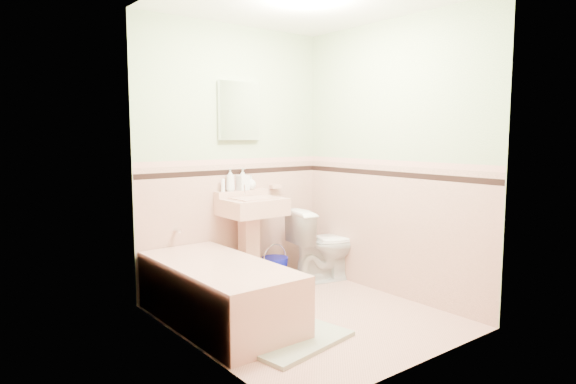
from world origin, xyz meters
TOP-DOWN VIEW (x-y plane):
  - floor at (0.00, 0.00)m, footprint 2.20×2.20m
  - wall_back at (0.00, 1.10)m, footprint 2.50×0.00m
  - wall_front at (0.00, -1.10)m, footprint 2.50×0.00m
  - wall_left at (-1.00, 0.00)m, footprint 0.00×2.50m
  - wall_right at (1.00, 0.00)m, footprint 0.00×2.50m
  - wainscot_back at (0.00, 1.09)m, footprint 2.00×0.00m
  - wainscot_front at (0.00, -1.09)m, footprint 2.00×0.00m
  - wainscot_left at (-0.99, 0.00)m, footprint 0.00×2.20m
  - wainscot_right at (0.99, 0.00)m, footprint 0.00×2.20m
  - accent_back at (0.00, 1.08)m, footprint 2.00×0.00m
  - accent_front at (0.00, -1.08)m, footprint 2.00×0.00m
  - accent_left at (-0.98, 0.00)m, footprint 0.00×2.20m
  - accent_right at (0.98, 0.00)m, footprint 0.00×2.20m
  - cap_back at (0.00, 1.08)m, footprint 2.00×0.00m
  - cap_front at (0.00, -1.08)m, footprint 2.00×0.00m
  - cap_left at (-0.98, 0.00)m, footprint 0.00×2.20m
  - cap_right at (0.98, 0.00)m, footprint 0.00×2.20m
  - bathtub at (-0.63, 0.33)m, footprint 0.70×1.50m
  - tub_faucet at (-0.63, 1.05)m, footprint 0.04×0.12m
  - sink at (0.05, 0.86)m, footprint 0.56×0.48m
  - sink_faucet at (0.05, 1.00)m, footprint 0.02×0.02m
  - medicine_cabinet at (0.05, 1.07)m, footprint 0.44×0.04m
  - soap_dish at (0.47, 1.06)m, footprint 0.11×0.07m
  - soap_bottle_left at (-0.08, 1.04)m, footprint 0.10×0.10m
  - soap_bottle_mid at (0.06, 1.04)m, footprint 0.10×0.10m
  - soap_bottle_right at (0.15, 1.04)m, footprint 0.14×0.14m
  - tube at (-0.16, 1.04)m, footprint 0.05×0.05m
  - toilet at (0.82, 0.69)m, footprint 0.78×0.54m
  - bucket at (0.35, 0.91)m, footprint 0.34×0.34m
  - bath_mat at (-0.40, -0.33)m, footprint 0.86×0.65m
  - shoe at (-0.33, -0.32)m, footprint 0.15×0.11m

SIDE VIEW (x-z plane):
  - floor at x=0.00m, z-range 0.00..0.00m
  - bath_mat at x=-0.40m, z-range 0.00..0.03m
  - shoe at x=-0.33m, z-range 0.03..0.09m
  - bucket at x=0.35m, z-range 0.00..0.26m
  - bathtub at x=-0.63m, z-range 0.00..0.45m
  - toilet at x=0.82m, z-range 0.00..0.74m
  - sink at x=0.05m, z-range 0.00..0.88m
  - wainscot_back at x=0.00m, z-range -0.40..1.60m
  - wainscot_front at x=0.00m, z-range -0.40..1.60m
  - wainscot_left at x=-0.99m, z-range -0.50..1.70m
  - wainscot_right at x=0.99m, z-range -0.50..1.70m
  - tub_faucet at x=-0.63m, z-range 0.61..0.65m
  - sink_faucet at x=0.05m, z-range 0.90..1.00m
  - soap_dish at x=0.47m, z-range 0.93..0.97m
  - tube at x=-0.16m, z-range 0.94..1.06m
  - soap_bottle_right at x=0.15m, z-range 0.94..1.08m
  - soap_bottle_mid at x=0.06m, z-range 0.94..1.16m
  - soap_bottle_left at x=-0.08m, z-range 0.94..1.16m
  - accent_left at x=-0.98m, z-range 0.02..2.22m
  - accent_right at x=0.98m, z-range 0.02..2.22m
  - accent_back at x=0.00m, z-range 0.12..2.12m
  - accent_front at x=0.00m, z-range 0.12..2.12m
  - cap_back at x=0.00m, z-range 0.22..2.22m
  - cap_front at x=0.00m, z-range 0.22..2.22m
  - cap_left at x=-0.98m, z-range 0.12..2.32m
  - cap_right at x=0.98m, z-range 0.12..2.32m
  - wall_back at x=0.00m, z-range 0.00..2.50m
  - wall_front at x=0.00m, z-range 0.00..2.50m
  - wall_left at x=-1.00m, z-range 0.00..2.50m
  - wall_right at x=1.00m, z-range 0.00..2.50m
  - medicine_cabinet at x=0.05m, z-range 1.42..1.98m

